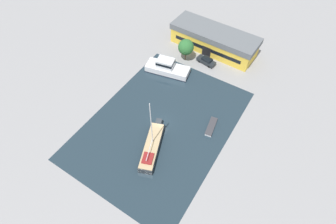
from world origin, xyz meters
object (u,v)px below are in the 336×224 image
warehouse_building (214,40)px  quay_tree_near_building (186,47)px  parked_car (206,61)px  small_dinghy (211,127)px  motor_cruiser (167,68)px  sailboat_moored (152,146)px

warehouse_building → quay_tree_near_building: size_ratio=3.89×
parked_car → small_dinghy: 19.45m
quay_tree_near_building → small_dinghy: bearing=-45.7°
motor_cruiser → small_dinghy: size_ratio=2.28×
motor_cruiser → small_dinghy: (16.36, -9.09, -0.95)m
warehouse_building → parked_car: (1.23, -6.21, -1.84)m
warehouse_building → sailboat_moored: size_ratio=1.79×
quay_tree_near_building → sailboat_moored: bearing=-73.5°
sailboat_moored → motor_cruiser: sailboat_moored is taller
sailboat_moored → small_dinghy: size_ratio=2.60×
quay_tree_near_building → sailboat_moored: 26.84m
parked_car → sailboat_moored: (2.51, -27.08, -0.06)m
quay_tree_near_building → small_dinghy: (14.89, -15.27, -3.51)m
small_dinghy → quay_tree_near_building: bearing=-55.6°
motor_cruiser → small_dinghy: 18.73m
parked_car → warehouse_building: bearing=20.4°
quay_tree_near_building → motor_cruiser: 6.85m
warehouse_building → parked_car: warehouse_building is taller
parked_car → small_dinghy: size_ratio=1.04×
parked_car → small_dinghy: bearing=-140.4°
sailboat_moored → quay_tree_near_building: bearing=85.7°
quay_tree_near_building → parked_car: quay_tree_near_building is taller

